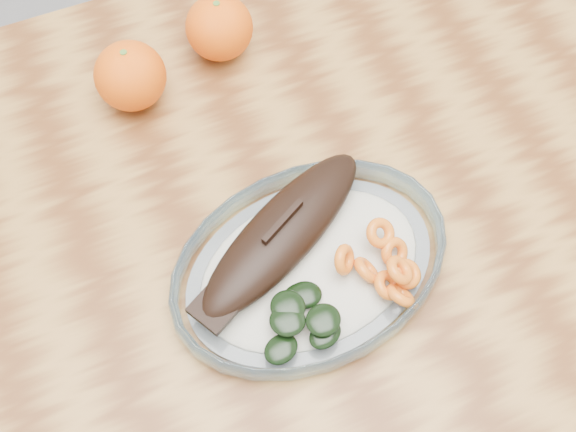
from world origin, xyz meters
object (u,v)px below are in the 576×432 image
Objects in this scene: plated_meal at (309,262)px; orange_right at (219,28)px; orange_left at (130,76)px; dining_table at (280,255)px.

orange_right is (0.02, 0.32, 0.02)m from plated_meal.
orange_left is (-0.10, 0.29, 0.02)m from plated_meal.
plated_meal is at bearing -86.41° from dining_table.
orange_right is at bearing 14.39° from orange_left.
plated_meal is at bearing -70.74° from orange_left.
plated_meal is (0.00, -0.07, 0.12)m from dining_table.
plated_meal is 0.32m from orange_right.
plated_meal is 7.31× the size of orange_right.
dining_table is 1.98× the size of plated_meal.
orange_left is at bearing -165.61° from orange_right.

